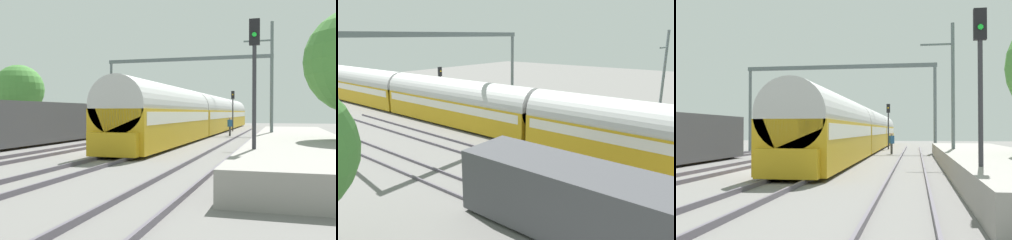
# 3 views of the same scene
# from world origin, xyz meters

# --- Properties ---
(passenger_train) EXTENTS (2.93, 49.20, 3.82)m
(passenger_train) POSITION_xyz_m (2.17, 20.32, 1.97)
(passenger_train) COLOR gold
(passenger_train) RESTS_ON ground
(freight_car) EXTENTS (2.80, 13.00, 2.70)m
(freight_car) POSITION_xyz_m (-6.51, 2.86, 1.47)
(freight_car) COLOR #47474C
(freight_car) RESTS_ON ground
(person_crossing) EXTENTS (0.45, 0.45, 1.73)m
(person_crossing) POSITION_xyz_m (4.88, 15.98, 1.03)
(person_crossing) COLOR #3B3B3B
(person_crossing) RESTS_ON ground
(railway_signal_far) EXTENTS (0.36, 0.30, 4.61)m
(railway_signal_far) POSITION_xyz_m (4.09, 24.66, 2.98)
(railway_signal_far) COLOR #2D2D33
(railway_signal_far) RESTS_ON ground
(catenary_gantry) EXTENTS (17.41, 0.28, 7.86)m
(catenary_gantry) POSITION_xyz_m (0.00, 19.13, 5.96)
(catenary_gantry) COLOR slate
(catenary_gantry) RESTS_ON ground
(catenary_pole_east_mid) EXTENTS (1.90, 0.20, 8.00)m
(catenary_pole_east_mid) POSITION_xyz_m (8.86, 5.49, 4.15)
(catenary_pole_east_mid) COLOR slate
(catenary_pole_east_mid) RESTS_ON ground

